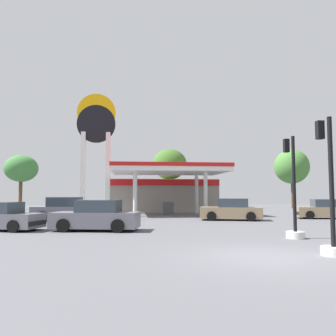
{
  "coord_description": "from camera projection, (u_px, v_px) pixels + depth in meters",
  "views": [
    {
      "loc": [
        -3.96,
        -9.84,
        1.85
      ],
      "look_at": [
        -1.16,
        16.33,
        3.8
      ],
      "focal_mm": 36.61,
      "sensor_mm": 36.0,
      "label": 1
    }
  ],
  "objects": [
    {
      "name": "ground_plane",
      "position": [
        266.0,
        256.0,
        10.04
      ],
      "size": [
        90.0,
        90.0,
        0.0
      ],
      "primitive_type": "plane",
      "color": "#56565B",
      "rests_on": "ground"
    },
    {
      "name": "car_3",
      "position": [
        67.0,
        210.0,
        23.27
      ],
      "size": [
        4.55,
        2.23,
        1.59
      ],
      "color": "black",
      "rests_on": "ground"
    },
    {
      "name": "car_4",
      "position": [
        96.0,
        217.0,
        17.05
      ],
      "size": [
        4.5,
        2.53,
        1.52
      ],
      "color": "black",
      "rests_on": "ground"
    },
    {
      "name": "tree_2",
      "position": [
        292.0,
        167.0,
        42.79
      ],
      "size": [
        4.27,
        4.27,
        7.34
      ],
      "color": "brown",
      "rests_on": "ground"
    },
    {
      "name": "station_pole_sign",
      "position": [
        96.0,
        139.0,
        31.32
      ],
      "size": [
        3.5,
        0.56,
        11.02
      ],
      "color": "white",
      "rests_on": "ground"
    },
    {
      "name": "gas_station",
      "position": [
        162.0,
        192.0,
        35.54
      ],
      "size": [
        11.13,
        13.76,
        4.27
      ],
      "color": "gray",
      "rests_on": "ground"
    },
    {
      "name": "car_0",
      "position": [
        325.0,
        210.0,
        25.16
      ],
      "size": [
        4.25,
        2.56,
        1.42
      ],
      "color": "black",
      "rests_on": "ground"
    },
    {
      "name": "tree_0",
      "position": [
        21.0,
        169.0,
        39.06
      ],
      "size": [
        3.73,
        3.73,
        6.22
      ],
      "color": "brown",
      "rests_on": "ground"
    },
    {
      "name": "tree_1",
      "position": [
        170.0,
        164.0,
        40.2
      ],
      "size": [
        4.01,
        4.01,
        7.06
      ],
      "color": "brown",
      "rests_on": "ground"
    },
    {
      "name": "car_1",
      "position": [
        231.0,
        210.0,
        23.7
      ],
      "size": [
        4.49,
        2.77,
        1.5
      ],
      "color": "black",
      "rests_on": "ground"
    },
    {
      "name": "traffic_signal_1",
      "position": [
        294.0,
        208.0,
        14.17
      ],
      "size": [
        0.74,
        0.74,
        4.25
      ],
      "color": "silver",
      "rests_on": "ground"
    },
    {
      "name": "traffic_signal_0",
      "position": [
        331.0,
        214.0,
        10.31
      ],
      "size": [
        0.75,
        0.75,
        4.2
      ],
      "color": "silver",
      "rests_on": "ground"
    },
    {
      "name": "car_2",
      "position": [
        1.0,
        217.0,
        17.16
      ],
      "size": [
        4.26,
        2.7,
        1.42
      ],
      "color": "black",
      "rests_on": "ground"
    }
  ]
}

